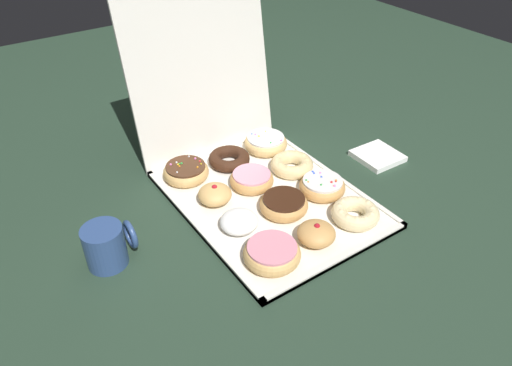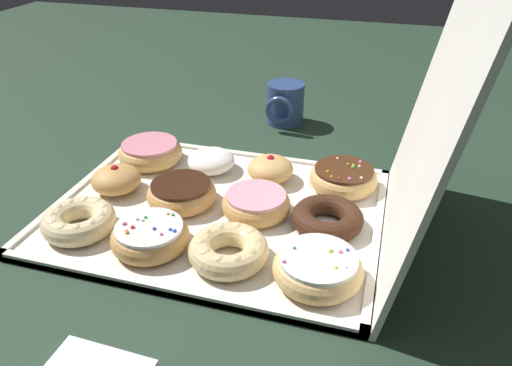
% 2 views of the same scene
% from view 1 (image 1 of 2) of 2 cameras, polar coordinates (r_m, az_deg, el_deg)
% --- Properties ---
extents(ground_plane, '(3.00, 3.00, 0.00)m').
position_cam_1_polar(ground_plane, '(1.19, 1.44, -2.12)').
color(ground_plane, '#233828').
extents(donut_box, '(0.40, 0.52, 0.01)m').
position_cam_1_polar(donut_box, '(1.18, 1.45, -1.91)').
color(donut_box, silver).
rests_on(donut_box, ground).
extents(box_lid_open, '(0.40, 0.09, 0.47)m').
position_cam_1_polar(box_lid_open, '(1.29, -6.54, 13.26)').
color(box_lid_open, silver).
rests_on(box_lid_open, ground).
extents(pink_frosted_donut_0, '(0.12, 0.12, 0.04)m').
position_cam_1_polar(pink_frosted_donut_0, '(1.01, 1.89, -8.26)').
color(pink_frosted_donut_0, tan).
rests_on(pink_frosted_donut_0, donut_box).
extents(jelly_filled_donut_1, '(0.08, 0.08, 0.05)m').
position_cam_1_polar(jelly_filled_donut_1, '(1.05, 7.11, -5.93)').
color(jelly_filled_donut_1, tan).
rests_on(jelly_filled_donut_1, donut_box).
extents(cruller_donut_2, '(0.11, 0.11, 0.04)m').
position_cam_1_polar(cruller_donut_2, '(1.13, 11.62, -3.50)').
color(cruller_donut_2, beige).
rests_on(cruller_donut_2, donut_box).
extents(powdered_filled_donut_3, '(0.09, 0.09, 0.04)m').
position_cam_1_polar(powdered_filled_donut_3, '(1.08, -2.00, -4.57)').
color(powdered_filled_donut_3, white).
rests_on(powdered_filled_donut_3, donut_box).
extents(chocolate_frosted_donut_4, '(0.11, 0.11, 0.04)m').
position_cam_1_polar(chocolate_frosted_donut_4, '(1.13, 3.30, -2.51)').
color(chocolate_frosted_donut_4, tan).
rests_on(chocolate_frosted_donut_4, donut_box).
extents(sprinkle_donut_5, '(0.11, 0.11, 0.04)m').
position_cam_1_polar(sprinkle_donut_5, '(1.20, 7.81, -0.36)').
color(sprinkle_donut_5, tan).
rests_on(sprinkle_donut_5, donut_box).
extents(jelly_filled_donut_6, '(0.08, 0.08, 0.05)m').
position_cam_1_polar(jelly_filled_donut_6, '(1.16, -4.87, -1.34)').
color(jelly_filled_donut_6, tan).
rests_on(jelly_filled_donut_6, donut_box).
extents(pink_frosted_donut_7, '(0.11, 0.11, 0.04)m').
position_cam_1_polar(pink_frosted_donut_7, '(1.21, -0.51, 0.43)').
color(pink_frosted_donut_7, tan).
rests_on(pink_frosted_donut_7, donut_box).
extents(cruller_donut_8, '(0.11, 0.11, 0.04)m').
position_cam_1_polar(cruller_donut_8, '(1.27, 4.25, 2.21)').
color(cruller_donut_8, '#EACC8C').
rests_on(cruller_donut_8, donut_box).
extents(sprinkle_donut_9, '(0.12, 0.12, 0.04)m').
position_cam_1_polar(sprinkle_donut_9, '(1.25, -8.25, 1.36)').
color(sprinkle_donut_9, tan).
rests_on(sprinkle_donut_9, donut_box).
extents(chocolate_cake_ring_donut_10, '(0.11, 0.11, 0.03)m').
position_cam_1_polar(chocolate_cake_ring_donut_10, '(1.30, -3.05, 2.91)').
color(chocolate_cake_ring_donut_10, '#381E11').
rests_on(chocolate_cake_ring_donut_10, donut_box).
extents(sprinkle_donut_11, '(0.12, 0.12, 0.04)m').
position_cam_1_polar(sprinkle_donut_11, '(1.35, 1.15, 4.76)').
color(sprinkle_donut_11, '#E5B770').
rests_on(sprinkle_donut_11, donut_box).
extents(coffee_mug, '(0.10, 0.08, 0.09)m').
position_cam_1_polar(coffee_mug, '(1.04, -17.21, -6.98)').
color(coffee_mug, navy).
rests_on(coffee_mug, ground).
extents(napkin_stack, '(0.12, 0.12, 0.02)m').
position_cam_1_polar(napkin_stack, '(1.38, 14.13, 3.11)').
color(napkin_stack, white).
rests_on(napkin_stack, ground).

